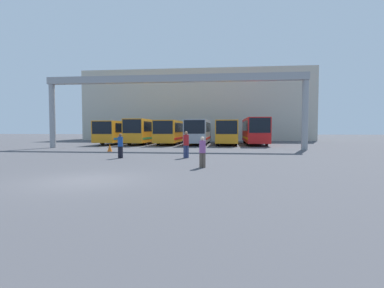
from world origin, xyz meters
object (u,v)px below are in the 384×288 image
bus_slot_3 (199,131)px  pedestrian_near_right (186,144)px  bus_slot_5 (255,130)px  pedestrian_near_left (120,145)px  bus_slot_1 (144,130)px  traffic_cone (110,148)px  bus_slot_2 (172,131)px  bus_slot_4 (227,131)px  bus_slot_0 (121,131)px  pedestrian_far_center (202,151)px

bus_slot_3 → pedestrian_near_right: (0.85, -18.26, -0.81)m
bus_slot_5 → pedestrian_near_left: bus_slot_5 is taller
bus_slot_1 → traffic_cone: bus_slot_1 is taller
bus_slot_1 → bus_slot_2: bus_slot_1 is taller
bus_slot_3 → pedestrian_near_left: bearing=-100.7°
bus_slot_1 → pedestrian_near_left: bearing=-79.1°
bus_slot_3 → traffic_cone: (-6.62, -13.22, -1.44)m
bus_slot_3 → traffic_cone: size_ratio=15.48×
bus_slot_4 → traffic_cone: 17.31m
bus_slot_2 → pedestrian_near_right: bus_slot_2 is taller
bus_slot_2 → pedestrian_near_left: 19.39m
bus_slot_4 → pedestrian_near_left: size_ratio=7.08×
bus_slot_2 → bus_slot_5: size_ratio=0.94×
bus_slot_0 → bus_slot_5: bus_slot_5 is taller
pedestrian_near_right → pedestrian_far_center: bearing=92.8°
bus_slot_5 → pedestrian_near_left: 22.51m
pedestrian_near_left → traffic_cone: size_ratio=2.47×
bus_slot_0 → bus_slot_4: (14.39, -0.31, 0.02)m
bus_slot_1 → pedestrian_near_left: 19.13m
bus_slot_0 → bus_slot_1: bus_slot_1 is taller
bus_slot_5 → pedestrian_far_center: bearing=-101.3°
pedestrian_far_center → bus_slot_0: bearing=-61.4°
bus_slot_4 → traffic_cone: bus_slot_4 is taller
bus_slot_2 → bus_slot_5: bearing=2.0°
pedestrian_near_left → pedestrian_far_center: size_ratio=1.05×
bus_slot_2 → bus_slot_0: bearing=175.8°
bus_slot_5 → bus_slot_2: bearing=-178.0°
bus_slot_0 → bus_slot_1: bearing=-17.5°
bus_slot_2 → pedestrian_near_left: (0.02, -19.37, -0.85)m
bus_slot_1 → bus_slot_5: bus_slot_5 is taller
bus_slot_1 → bus_slot_5: size_ratio=0.84×
bus_slot_2 → traffic_cone: size_ratio=16.83×
bus_slot_4 → pedestrian_near_left: bus_slot_4 is taller
bus_slot_3 → bus_slot_5: 7.24m
bus_slot_4 → pedestrian_far_center: size_ratio=7.46×
bus_slot_3 → bus_slot_4: 3.66m
bus_slot_0 → pedestrian_near_left: bus_slot_0 is taller
bus_slot_0 → bus_slot_1: (3.60, -1.14, 0.12)m
bus_slot_1 → pedestrian_near_left: bus_slot_1 is taller
bus_slot_2 → bus_slot_5: (10.79, 0.38, 0.16)m
bus_slot_3 → traffic_cone: bearing=-116.6°
bus_slot_2 → bus_slot_4: (7.19, 0.22, -0.00)m
bus_slot_2 → pedestrian_near_right: size_ratio=6.28×
bus_slot_1 → bus_slot_4: bearing=4.4°
bus_slot_0 → pedestrian_near_left: 21.18m
bus_slot_1 → pedestrian_near_right: 19.84m
bus_slot_5 → pedestrian_near_right: size_ratio=6.69×
bus_slot_2 → bus_slot_4: 7.20m
bus_slot_1 → traffic_cone: (0.57, -13.08, -1.50)m
bus_slot_5 → traffic_cone: (-13.82, -14.06, -1.56)m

